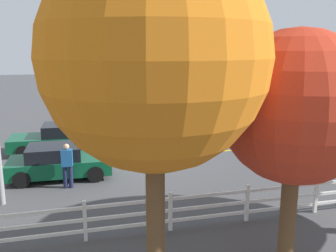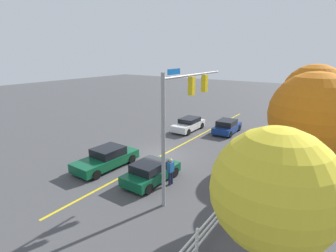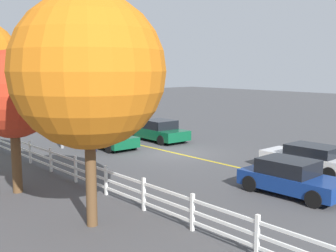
% 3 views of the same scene
% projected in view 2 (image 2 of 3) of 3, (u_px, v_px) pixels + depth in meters
% --- Properties ---
extents(ground_plane, '(120.00, 120.00, 0.00)m').
position_uv_depth(ground_plane, '(161.00, 156.00, 20.65)').
color(ground_plane, '#444447').
extents(lane_center_stripe, '(28.00, 0.16, 0.01)m').
position_uv_depth(lane_center_stripe, '(186.00, 142.00, 23.84)').
color(lane_center_stripe, gold).
rests_on(lane_center_stripe, ground_plane).
extents(signal_assembly, '(6.27, 0.38, 7.04)m').
position_uv_depth(signal_assembly, '(182.00, 109.00, 14.07)').
color(signal_assembly, gray).
rests_on(signal_assembly, ground_plane).
extents(car_0, '(4.01, 1.95, 1.36)m').
position_uv_depth(car_0, '(227.00, 127.00, 26.48)').
color(car_0, navy).
rests_on(car_0, ground_plane).
extents(car_1, '(4.00, 1.97, 1.33)m').
position_uv_depth(car_1, '(151.00, 172.00, 16.40)').
color(car_1, '#0C4C2D').
rests_on(car_1, ground_plane).
extents(car_2, '(4.83, 2.14, 1.41)m').
position_uv_depth(car_2, '(107.00, 158.00, 18.48)').
color(car_2, '#0C4C2D').
rests_on(car_2, ground_plane).
extents(car_3, '(4.35, 1.87, 1.31)m').
position_uv_depth(car_3, '(189.00, 124.00, 27.38)').
color(car_3, silver).
rests_on(car_3, ground_plane).
extents(pedestrian, '(0.42, 0.29, 1.69)m').
position_uv_depth(pedestrian, '(171.00, 170.00, 15.95)').
color(pedestrian, '#191E3F').
rests_on(pedestrian, ground_plane).
extents(white_rail_fence, '(26.10, 0.10, 1.15)m').
position_uv_depth(white_rail_fence, '(267.00, 157.00, 18.94)').
color(white_rail_fence, white).
rests_on(white_rail_fence, ground_plane).
extents(tree_0, '(3.37, 3.37, 5.54)m').
position_uv_depth(tree_0, '(308.00, 122.00, 15.66)').
color(tree_0, brown).
rests_on(tree_0, ground_plane).
extents(tree_1, '(4.63, 4.63, 7.06)m').
position_uv_depth(tree_1, '(313.00, 96.00, 19.58)').
color(tree_1, brown).
rests_on(tree_1, ground_plane).
extents(tree_2, '(4.11, 4.11, 7.00)m').
position_uv_depth(tree_2, '(313.00, 115.00, 12.58)').
color(tree_2, brown).
rests_on(tree_2, ground_plane).
extents(tree_3, '(3.53, 3.53, 5.93)m').
position_uv_depth(tree_3, '(274.00, 190.00, 7.23)').
color(tree_3, brown).
rests_on(tree_3, ground_plane).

